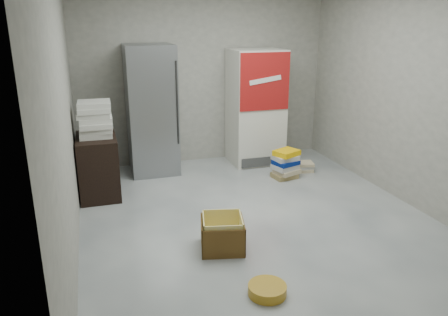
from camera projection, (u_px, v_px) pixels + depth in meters
ground at (259, 222)px, 5.06m from camera, size 5.00×5.00×0.00m
room_shell at (264, 64)px, 4.51m from camera, size 4.04×5.04×2.82m
steel_fridge at (152, 110)px, 6.46m from camera, size 0.70×0.72×1.90m
coke_cooler at (256, 107)px, 6.93m from camera, size 0.80×0.73×1.80m
wood_shelf at (98, 166)px, 5.73m from camera, size 0.50×0.80×0.80m
supply_box_stack at (95, 119)px, 5.54m from camera, size 0.44×0.44×0.45m
phonebook_stack_main at (286, 164)px, 6.39m from camera, size 0.43×0.40×0.42m
phonebook_stack_side at (303, 167)px, 6.72m from camera, size 0.35×0.30×0.14m
cardboard_box at (222, 236)px, 4.44m from camera, size 0.51×0.51×0.35m
bucket_lid at (267, 290)px, 3.72m from camera, size 0.43×0.43×0.09m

